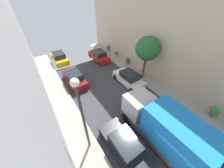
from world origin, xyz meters
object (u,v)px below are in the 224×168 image
parked_car_left_3 (74,78)px  potted_plant_3 (108,47)px  parked_car_left_4 (59,58)px  parked_car_left_2 (124,146)px  delivery_truck (165,128)px  lamp_post (81,110)px  potted_plant_1 (214,111)px  street_tree_1 (147,49)px  parked_car_right_2 (129,78)px  parked_car_right_3 (99,56)px  potted_plant_4 (127,60)px  potted_plant_0 (116,54)px

parked_car_left_3 → potted_plant_3: (8.42, 5.75, -0.01)m
parked_car_left_4 → parked_car_left_2: bearing=-90.0°
delivery_truck → potted_plant_3: (5.72, 16.30, -1.08)m
potted_plant_3 → lamp_post: size_ratio=0.16×
parked_car_left_2 → potted_plant_1: parked_car_left_2 is taller
street_tree_1 → parked_car_left_3: bearing=153.2°
parked_car_left_3 → delivery_truck: bearing=-75.6°
parked_car_left_2 → parked_car_left_3: size_ratio=1.00×
parked_car_left_2 → street_tree_1: (7.56, 5.77, 3.26)m
delivery_truck → lamp_post: 5.79m
parked_car_left_4 → delivery_truck: size_ratio=0.64×
lamp_post → parked_car_left_3: bearing=76.5°
parked_car_left_3 → potted_plant_1: parked_car_left_3 is taller
parked_car_left_3 → potted_plant_1: (8.48, -11.68, 0.01)m
street_tree_1 → parked_car_right_2: bearing=175.4°
potted_plant_1 → lamp_post: size_ratio=0.17×
parked_car_left_2 → delivery_truck: 3.05m
parked_car_left_4 → parked_car_right_2: size_ratio=1.00×
parked_car_left_3 → potted_plant_3: parked_car_left_3 is taller
parked_car_right_3 → potted_plant_1: parked_car_right_3 is taller
lamp_post → potted_plant_4: bearing=38.1°
potted_plant_3 → potted_plant_1: bearing=-89.8°
parked_car_left_2 → lamp_post: lamp_post is taller
delivery_truck → lamp_post: (-4.60, 2.64, 2.32)m
parked_car_left_4 → delivery_truck: bearing=-81.0°
delivery_truck → potted_plant_0: size_ratio=9.02×
delivery_truck → parked_car_right_3: bearing=79.2°
potted_plant_1 → lamp_post: lamp_post is taller
potted_plant_0 → potted_plant_3: potted_plant_3 is taller
parked_car_right_3 → delivery_truck: (-2.70, -14.19, 1.07)m
potted_plant_0 → parked_car_right_3: bearing=169.2°
street_tree_1 → lamp_post: bearing=-156.7°
parked_car_left_3 → parked_car_right_2: 6.52m
delivery_truck → potted_plant_3: bearing=70.7°
parked_car_left_3 → lamp_post: size_ratio=0.69×
potted_plant_0 → potted_plant_1: (0.16, -14.77, 0.16)m
parked_car_right_2 → potted_plant_3: 9.88m
parked_car_left_3 → parked_car_left_4: bearing=90.0°
parked_car_left_3 → potted_plant_4: size_ratio=4.53×
potted_plant_3 → potted_plant_4: bearing=-91.4°
parked_car_left_2 → parked_car_left_4: (0.00, 16.06, 0.00)m
potted_plant_1 → lamp_post: 11.55m
parked_car_right_2 → potted_plant_1: bearing=-69.0°
potted_plant_0 → potted_plant_4: bearing=-90.7°
potted_plant_1 → potted_plant_4: bearing=91.0°
delivery_truck → potted_plant_1: size_ratio=6.43×
potted_plant_4 → potted_plant_3: bearing=88.6°
parked_car_right_2 → potted_plant_0: size_ratio=5.74×
parked_car_right_3 → lamp_post: 14.08m
parked_car_right_2 → lamp_post: bearing=-149.8°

